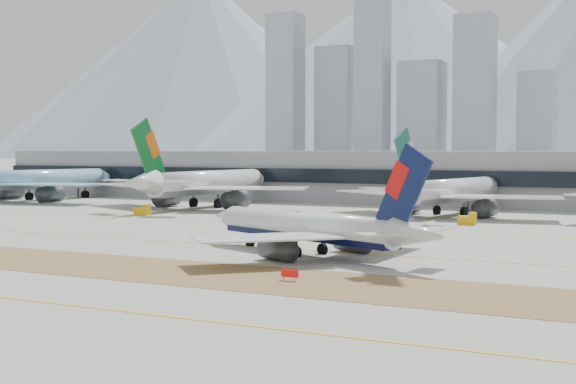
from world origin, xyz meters
The scene contains 10 objects.
ground centered at (0.00, 0.00, 0.00)m, with size 3000.00×3000.00×0.00m, color gray.
taxiing_airliner centered at (26.00, -10.66, 3.97)m, with size 46.32×39.26×16.45m.
widebody_korean centered at (-103.79, 65.77, 5.92)m, with size 61.13×60.74×22.27m.
widebody_eva centered at (-41.43, 63.98, 6.20)m, with size 65.48×63.96×23.34m.
widebody_cathay centered at (23.67, 68.72, 5.42)m, with size 56.31×55.79×20.39m.
terminal centered at (0.00, 114.84, 7.50)m, with size 280.00×43.10×15.00m.
hold_sign_right centered at (33.03, -32.00, 0.88)m, with size 2.20×0.15×1.35m.
gse_b centered at (-40.58, 36.77, 1.05)m, with size 3.55×2.00×2.60m.
gse_c centered at (33.66, 47.73, 1.05)m, with size 3.55×2.00×2.60m.
city_skyline centered at (-106.76, 453.42, 49.80)m, with size 342.00×49.80×140.00m.
Camera 1 is at (75.10, -115.02, 15.32)m, focal length 50.00 mm.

